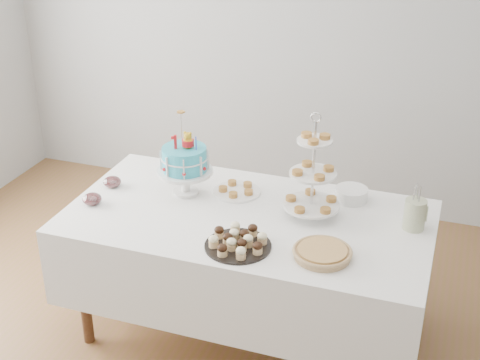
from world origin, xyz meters
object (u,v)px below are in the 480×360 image
(jam_bowl_a, at_px, (92,199))
(utensil_pitcher, at_px, (415,213))
(cupcake_tray, at_px, (238,240))
(pastry_plate, at_px, (237,190))
(jam_bowl_b, at_px, (112,182))
(table, at_px, (247,252))
(pie, at_px, (322,253))
(birthday_cake, at_px, (185,172))
(tiered_stand, at_px, (313,174))
(plate_stack, at_px, (351,194))

(jam_bowl_a, bearing_deg, utensil_pitcher, 10.34)
(cupcake_tray, distance_m, pastry_plate, 0.57)
(pastry_plate, relative_size, jam_bowl_b, 2.63)
(utensil_pitcher, bearing_deg, table, -171.55)
(pastry_plate, xyz_separation_m, jam_bowl_a, (-0.70, -0.38, 0.01))
(table, xyz_separation_m, pie, (0.46, -0.27, 0.25))
(table, relative_size, birthday_cake, 4.02)
(table, bearing_deg, utensil_pitcher, 10.13)
(tiered_stand, distance_m, jam_bowl_b, 1.18)
(pie, height_order, jam_bowl_b, jam_bowl_b)
(table, bearing_deg, pie, -29.93)
(cupcake_tray, bearing_deg, jam_bowl_a, 170.19)
(jam_bowl_b, bearing_deg, table, -4.52)
(cupcake_tray, bearing_deg, plate_stack, 57.22)
(cupcake_tray, xyz_separation_m, tiered_stand, (0.26, 0.42, 0.21))
(table, distance_m, pie, 0.59)
(table, distance_m, cupcake_tray, 0.41)
(utensil_pitcher, bearing_deg, tiered_stand, -177.27)
(cupcake_tray, height_order, tiered_stand, tiered_stand)
(utensil_pitcher, bearing_deg, pastry_plate, 173.92)
(tiered_stand, bearing_deg, utensil_pitcher, 4.41)
(tiered_stand, distance_m, pastry_plate, 0.52)
(birthday_cake, bearing_deg, table, -38.94)
(tiered_stand, relative_size, plate_stack, 3.23)
(birthday_cake, height_order, cupcake_tray, birthday_cake)
(pie, bearing_deg, utensil_pitcher, 47.76)
(plate_stack, relative_size, jam_bowl_a, 1.73)
(tiered_stand, height_order, pastry_plate, tiered_stand)
(table, xyz_separation_m, utensil_pitcher, (0.84, 0.15, 0.31))
(cupcake_tray, bearing_deg, table, 100.08)
(tiered_stand, xyz_separation_m, pastry_plate, (-0.45, 0.12, -0.22))
(tiered_stand, bearing_deg, jam_bowl_a, -167.03)
(table, bearing_deg, plate_stack, 36.15)
(jam_bowl_b, distance_m, utensil_pitcher, 1.68)
(jam_bowl_a, bearing_deg, plate_stack, 21.05)
(birthday_cake, xyz_separation_m, plate_stack, (0.89, 0.23, -0.10))
(table, xyz_separation_m, cupcake_tray, (0.06, -0.31, 0.26))
(tiered_stand, height_order, utensil_pitcher, tiered_stand)
(utensil_pitcher, bearing_deg, plate_stack, 148.80)
(pastry_plate, xyz_separation_m, jam_bowl_b, (-0.70, -0.16, 0.01))
(plate_stack, distance_m, utensil_pitcher, 0.41)
(jam_bowl_b, xyz_separation_m, utensil_pitcher, (1.68, 0.08, 0.06))
(birthday_cake, xyz_separation_m, jam_bowl_b, (-0.43, -0.06, -0.10))
(table, height_order, plate_stack, plate_stack)
(tiered_stand, bearing_deg, birthday_cake, 178.67)
(table, xyz_separation_m, jam_bowl_b, (-0.84, 0.07, 0.26))
(tiered_stand, distance_m, utensil_pitcher, 0.55)
(jam_bowl_a, bearing_deg, jam_bowl_b, 90.00)
(table, distance_m, pastry_plate, 0.36)
(birthday_cake, height_order, jam_bowl_a, birthday_cake)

